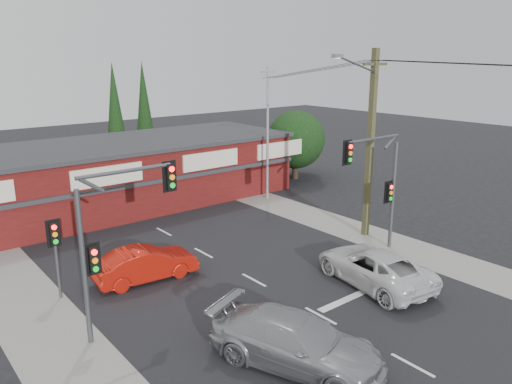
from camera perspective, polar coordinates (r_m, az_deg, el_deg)
ground at (r=20.86m, az=3.82°, el=-12.13°), size 120.00×120.00×0.00m
road_strip at (r=24.40m, az=-4.26°, el=-7.91°), size 14.00×70.00×0.01m
verge_left at (r=21.25m, az=-23.91°, el=-12.95°), size 3.00×70.00×0.02m
verge_right at (r=29.72m, az=9.33°, el=-3.75°), size 3.00×70.00×0.02m
stop_line at (r=22.32m, az=13.23°, el=-10.58°), size 6.50×0.35×0.01m
white_suv at (r=22.42m, az=13.34°, el=-8.30°), size 3.45×6.00×1.57m
silver_suv at (r=16.57m, az=4.60°, el=-16.66°), size 4.25×6.23×1.67m
red_sedan at (r=22.73m, az=-12.49°, el=-8.00°), size 4.67×2.00×1.50m
lane_dashes at (r=23.89m, az=-3.33°, el=-8.39°), size 0.12×46.26×0.01m
shop_building at (r=33.49m, az=-17.59°, el=1.67°), size 27.30×8.40×4.22m
tree_cluster at (r=40.40m, az=4.33°, el=5.68°), size 5.90×5.10×5.50m
conifer_near at (r=41.05m, az=-15.81°, el=8.95°), size 1.80×1.80×9.25m
conifer_far at (r=44.33m, az=-12.68°, el=9.57°), size 1.80×1.80×9.25m
traffic_mast_left at (r=17.65m, az=-16.14°, el=-4.06°), size 3.77×0.27×5.97m
traffic_mast_right at (r=25.00m, az=14.02°, el=1.75°), size 3.96×0.27×5.97m
pedestal_signal at (r=21.50m, az=-22.00°, el=-5.42°), size 0.55×0.27×3.38m
utility_pole at (r=27.07m, az=12.81°, el=5.97°), size 4.38×0.59×10.00m
steel_pole at (r=33.84m, az=1.34°, el=6.95°), size 1.20×0.16×9.00m
power_lines at (r=23.88m, az=24.04°, el=12.67°), size 2.01×29.00×1.22m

